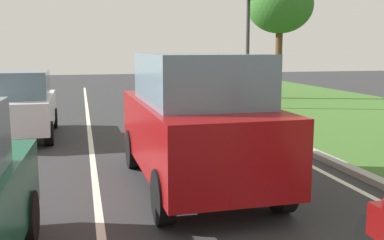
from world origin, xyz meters
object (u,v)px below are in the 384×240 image
at_px(car_suv_ahead, 196,120).
at_px(tree_roadside_far, 280,6).
at_px(traffic_light_near_right, 249,16).
at_px(car_hatchback_far, 20,105).

distance_m(car_suv_ahead, tree_roadside_far, 14.40).
relative_size(traffic_light_near_right, tree_roadside_far, 0.96).
height_order(car_suv_ahead, traffic_light_near_right, traffic_light_near_right).
xyz_separation_m(car_suv_ahead, tree_roadside_far, (7.01, 12.19, 3.09)).
bearing_deg(car_hatchback_far, traffic_light_near_right, 25.37).
bearing_deg(traffic_light_near_right, car_hatchback_far, -153.96).
bearing_deg(car_suv_ahead, tree_roadside_far, 58.91).
bearing_deg(car_hatchback_far, car_suv_ahead, -57.64).
bearing_deg(tree_roadside_far, car_suv_ahead, -119.90).
xyz_separation_m(car_suv_ahead, car_hatchback_far, (-3.45, 5.31, -0.28)).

